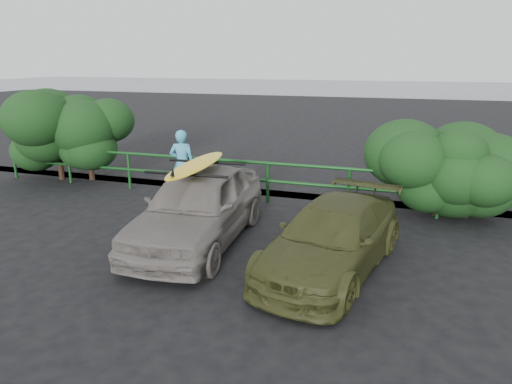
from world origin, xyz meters
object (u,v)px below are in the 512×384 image
sedan (198,206)px  man (182,164)px  olive_vehicle (333,237)px  surfboard (197,165)px  guardrail (230,179)px

sedan → man: bearing=119.1°
olive_vehicle → surfboard: size_ratio=1.55×
olive_vehicle → surfboard: (-2.68, 0.42, 0.98)m
sedan → olive_vehicle: (2.68, -0.42, -0.16)m
surfboard → sedan: bearing=-3.2°
guardrail → olive_vehicle: 4.58m
sedan → man: size_ratio=2.44×
guardrail → olive_vehicle: size_ratio=3.55×
sedan → olive_vehicle: 2.72m
man → olive_vehicle: bearing=132.1°
olive_vehicle → man: 5.39m
guardrail → surfboard: size_ratio=5.49×
man → guardrail: bearing=177.1°
surfboard → man: bearing=119.1°
man → surfboard: 3.26m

